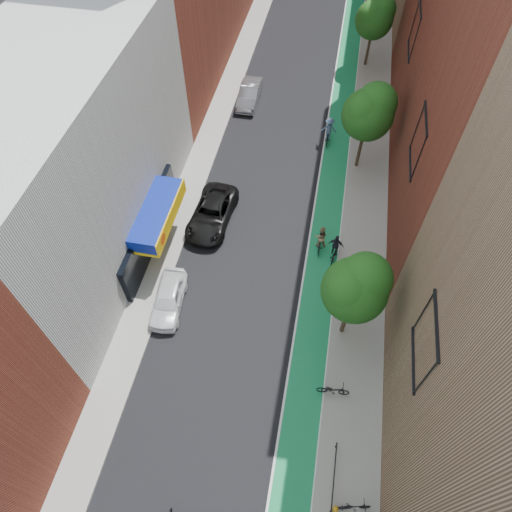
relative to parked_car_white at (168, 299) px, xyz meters
The scene contains 18 objects.
ground 10.85m from the parked_car_white, 65.29° to the right, with size 160.00×160.00×0.00m, color black.
bike_lane 18.29m from the parked_car_white, 62.18° to the left, with size 2.00×68.00×0.01m, color #157A41.
sidewalk_left 16.24m from the parked_car_white, 95.21° to the left, with size 2.00×68.00×0.15m, color gray.
sidewalk_right 19.57m from the parked_car_white, 55.69° to the left, with size 3.00×68.00×0.15m, color gray.
building_left_white 9.34m from the parked_car_white, 147.27° to the left, with size 8.00×20.00×12.00m, color silver.
building_right_mid_red 25.30m from the parked_car_white, 44.36° to the left, with size 8.00×28.00×22.00m, color maroon.
tree_near 10.92m from the parked_car_white, ahead, with size 3.40×3.36×6.42m.
tree_mid 17.95m from the parked_car_white, 54.34° to the left, with size 3.55×3.53×6.74m.
tree_far 30.20m from the parked_car_white, 70.15° to the left, with size 3.30×3.25×6.21m.
parked_car_white is the anchor object (origin of this frame).
parked_car_black 6.95m from the parked_car_white, 82.71° to the left, with size 2.49×5.40×1.50m, color black.
parked_car_silver 20.67m from the parked_car_white, 88.14° to the left, with size 1.56×4.48×1.48m, color gray.
cyclist_lane_near 10.12m from the parked_car_white, 35.51° to the left, with size 0.83×1.57×2.02m.
cyclist_lane_mid 10.69m from the parked_car_white, 30.29° to the left, with size 1.00×1.69×1.97m.
cyclist_lane_far 18.26m from the parked_car_white, 64.96° to the left, with size 1.22×1.60×2.21m.
parked_bike_near 14.28m from the parked_car_white, 37.58° to the right, with size 0.53×1.52×0.80m, color black.
parked_bike_far 10.56m from the parked_car_white, 19.87° to the right, with size 0.59×1.70×0.90m, color black.
fire_hydrant 13.81m from the parked_car_white, 40.61° to the right, with size 0.26×0.26×0.76m.
Camera 1 is at (3.10, -2.79, 23.43)m, focal length 32.00 mm.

